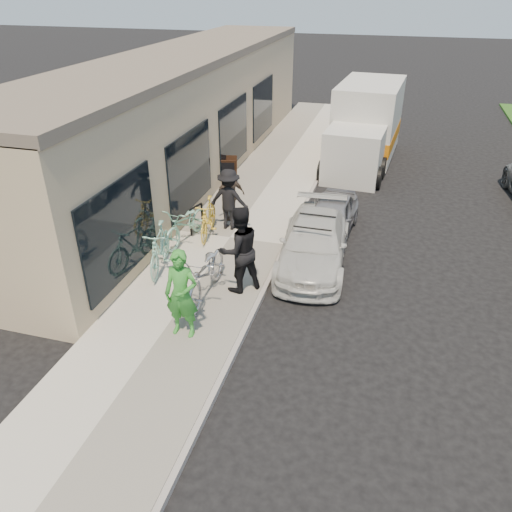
# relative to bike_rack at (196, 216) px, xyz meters

# --- Properties ---
(ground) EXTENTS (120.00, 120.00, 0.00)m
(ground) POSITION_rel_bike_rack_xyz_m (2.99, -3.06, -0.63)
(ground) COLOR black
(ground) RESTS_ON ground
(sidewalk) EXTENTS (3.00, 34.00, 0.15)m
(sidewalk) POSITION_rel_bike_rack_xyz_m (0.99, -0.06, -0.56)
(sidewalk) COLOR #B9B4A7
(sidewalk) RESTS_ON ground
(curb) EXTENTS (0.12, 34.00, 0.13)m
(curb) POSITION_rel_bike_rack_xyz_m (2.54, -0.06, -0.57)
(curb) COLOR gray
(curb) RESTS_ON ground
(storefront) EXTENTS (3.60, 20.00, 4.22)m
(storefront) POSITION_rel_bike_rack_xyz_m (-2.25, 4.93, 1.49)
(storefront) COLOR tan
(storefront) RESTS_ON ground
(bike_rack) EXTENTS (0.20, 0.55, 0.80)m
(bike_rack) POSITION_rel_bike_rack_xyz_m (0.00, 0.00, 0.00)
(bike_rack) COLOR black
(bike_rack) RESTS_ON sidewalk
(sandwich_board) EXTENTS (0.68, 0.69, 0.93)m
(sandwich_board) POSITION_rel_bike_rack_xyz_m (-0.32, 3.75, -0.01)
(sandwich_board) COLOR black
(sandwich_board) RESTS_ON sidewalk
(sedan_white) EXTENTS (1.91, 4.13, 1.21)m
(sedan_white) POSITION_rel_bike_rack_xyz_m (3.39, -0.58, -0.05)
(sedan_white) COLOR silver
(sedan_white) RESTS_ON ground
(sedan_silver) EXTENTS (1.45, 3.25, 1.08)m
(sedan_silver) POSITION_rel_bike_rack_xyz_m (3.56, 1.18, -0.09)
(sedan_silver) COLOR #95959A
(sedan_silver) RESTS_ON ground
(moving_truck) EXTENTS (2.62, 6.06, 2.91)m
(moving_truck) POSITION_rel_bike_rack_xyz_m (3.85, 8.01, 0.66)
(moving_truck) COLOR beige
(moving_truck) RESTS_ON ground
(tandem_bike) EXTENTS (0.85, 2.28, 1.19)m
(tandem_bike) POSITION_rel_bike_rack_xyz_m (1.41, -2.93, 0.11)
(tandem_bike) COLOR silver
(tandem_bike) RESTS_ON sidewalk
(woman_rider) EXTENTS (0.68, 0.45, 1.86)m
(woman_rider) POSITION_rel_bike_rack_xyz_m (1.43, -4.30, 0.45)
(woman_rider) COLOR green
(woman_rider) RESTS_ON sidewalk
(man_standing) EXTENTS (1.24, 1.23, 2.02)m
(man_standing) POSITION_rel_bike_rack_xyz_m (2.01, -2.43, 0.53)
(man_standing) COLOR black
(man_standing) RESTS_ON sidewalk
(cruiser_bike_a) EXTENTS (0.91, 1.95, 1.13)m
(cruiser_bike_a) POSITION_rel_bike_rack_xyz_m (-0.11, -2.08, 0.08)
(cruiser_bike_a) COLOR #89CDB3
(cruiser_bike_a) RESTS_ON sidewalk
(cruiser_bike_b) EXTENTS (0.99, 2.05, 1.03)m
(cruiser_bike_b) POSITION_rel_bike_rack_xyz_m (-0.07, -0.56, 0.03)
(cruiser_bike_b) COLOR #89CDB3
(cruiser_bike_b) RESTS_ON sidewalk
(cruiser_bike_c) EXTENTS (0.73, 1.79, 1.04)m
(cruiser_bike_c) POSITION_rel_bike_rack_xyz_m (0.38, -0.09, 0.04)
(cruiser_bike_c) COLOR yellow
(cruiser_bike_c) RESTS_ON sidewalk
(bystander_a) EXTENTS (1.13, 0.67, 1.74)m
(bystander_a) POSITION_rel_bike_rack_xyz_m (0.79, 0.52, 0.38)
(bystander_a) COLOR black
(bystander_a) RESTS_ON sidewalk
(bystander_b) EXTENTS (0.91, 0.81, 1.48)m
(bystander_b) POSITION_rel_bike_rack_xyz_m (0.62, 1.12, 0.25)
(bystander_b) COLOR brown
(bystander_b) RESTS_ON sidewalk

